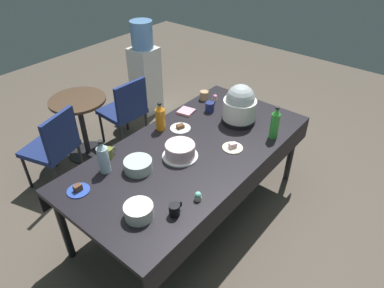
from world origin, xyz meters
The scene contains 24 objects.
ground centered at (0.00, 0.00, 0.00)m, with size 9.00×9.00×0.00m, color brown.
potluck_table centered at (0.00, 0.00, 0.69)m, with size 2.20×1.10×0.75m.
frosted_layer_cake centered at (-0.14, 0.01, 0.81)m, with size 0.29×0.29×0.12m.
slow_cooker centered at (0.61, -0.06, 0.92)m, with size 0.32×0.32×0.37m.
glass_salad_bowl centered at (-0.47, 0.15, 0.79)m, with size 0.22×0.22×0.09m, color #B2C6BC.
ceramic_snack_bowl centered at (-0.80, -0.20, 0.80)m, with size 0.20×0.20×0.09m, color silver.
dessert_plate_white centered at (0.17, 0.28, 0.76)m, with size 0.19×0.19×0.04m.
dessert_plate_cobalt centered at (-0.91, 0.31, 0.76)m, with size 0.16×0.16×0.05m.
dessert_plate_cream centered at (0.22, -0.26, 0.76)m, with size 0.17×0.17×0.05m.
cupcake_berry centered at (-0.43, -0.41, 0.78)m, with size 0.05×0.05×0.07m.
cupcake_vanilla centered at (0.82, 0.07, 0.78)m, with size 0.05×0.05×0.07m.
cupcake_mint centered at (0.80, 0.35, 0.78)m, with size 0.05×0.05×0.07m.
soda_bottle_water centered at (-0.64, 0.33, 0.88)m, with size 0.09×0.09×0.28m.
soda_bottle_orange_juice centered at (0.06, 0.41, 0.87)m, with size 0.09×0.09×0.27m.
soda_bottle_lime_soda centered at (0.58, -0.44, 0.89)m, with size 0.08×0.08×0.30m.
coffee_mug_black centered at (-0.64, -0.37, 0.79)m, with size 0.11×0.07×0.09m.
coffee_mug_olive centered at (-0.51, 0.45, 0.79)m, with size 0.11×0.07×0.08m.
coffee_mug_tan centered at (0.76, 0.45, 0.80)m, with size 0.13×0.09×0.09m.
coffee_mug_navy centered at (0.60, 0.26, 0.80)m, with size 0.13×0.09×0.09m.
paper_napkin_stack centered at (0.43, 0.42, 0.76)m, with size 0.14×0.14×0.02m, color pink.
maroon_chair_left centered at (-0.53, 1.31, 0.49)m, with size 0.55×0.55×0.85m.
maroon_chair_right centered at (0.40, 1.31, 0.49)m, with size 0.46×0.46×0.85m.
round_cafe_table centered at (-0.05, 1.54, 0.50)m, with size 0.60×0.60×0.72m.
water_cooler centered at (1.13, 1.73, 0.59)m, with size 0.32×0.32×1.24m.
Camera 1 is at (-1.79, -1.46, 2.45)m, focal length 32.23 mm.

